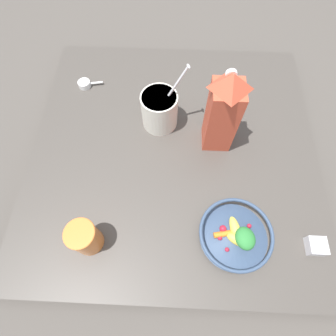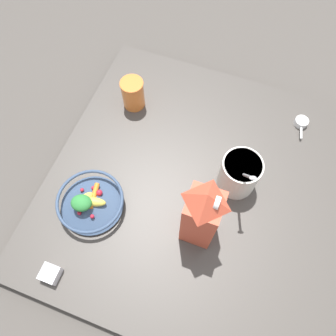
{
  "view_description": "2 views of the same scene",
  "coord_description": "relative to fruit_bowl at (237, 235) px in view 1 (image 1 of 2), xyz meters",
  "views": [
    {
      "loc": [
        0.0,
        0.46,
        0.81
      ],
      "look_at": [
        0.02,
        0.11,
        0.1
      ],
      "focal_mm": 28.0,
      "sensor_mm": 36.0,
      "label": 1
    },
    {
      "loc": [
        -0.42,
        -0.05,
        1.02
      ],
      "look_at": [
        0.01,
        0.11,
        0.08
      ],
      "focal_mm": 35.0,
      "sensor_mm": 36.0,
      "label": 2
    }
  ],
  "objects": [
    {
      "name": "yogurt_tub",
      "position": [
        0.23,
        -0.4,
        0.04
      ],
      "size": [
        0.16,
        0.12,
        0.24
      ],
      "color": "silver",
      "rests_on": "countertop"
    },
    {
      "name": "fruit_bowl",
      "position": [
        0.0,
        0.0,
        0.0
      ],
      "size": [
        0.21,
        0.21,
        0.08
      ],
      "color": "#384C6B",
      "rests_on": "countertop"
    },
    {
      "name": "spice_jar",
      "position": [
        -0.23,
        0.02,
        -0.02
      ],
      "size": [
        0.05,
        0.05,
        0.03
      ],
      "color": "silver",
      "rests_on": "countertop"
    },
    {
      "name": "ground_plane",
      "position": [
        0.18,
        -0.3,
        -0.07
      ],
      "size": [
        6.0,
        6.0,
        0.0
      ],
      "primitive_type": "plane",
      "color": "#4C4742"
    },
    {
      "name": "measuring_scoop",
      "position": [
        0.53,
        -0.56,
        -0.02
      ],
      "size": [
        0.09,
        0.05,
        0.02
      ],
      "color": "white",
      "rests_on": "countertop"
    },
    {
      "name": "countertop",
      "position": [
        0.18,
        -0.3,
        -0.05
      ],
      "size": [
        0.97,
        0.97,
        0.04
      ],
      "color": "#47423D",
      "rests_on": "ground_plane"
    },
    {
      "name": "drinking_cup",
      "position": [
        0.41,
        0.03,
        0.03
      ],
      "size": [
        0.08,
        0.08,
        0.12
      ],
      "color": "orange",
      "rests_on": "countertop"
    },
    {
      "name": "milk_carton",
      "position": [
        0.04,
        -0.33,
        0.12
      ],
      "size": [
        0.09,
        0.09,
        0.3
      ],
      "color": "#CC4C33",
      "rests_on": "countertop"
    }
  ]
}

